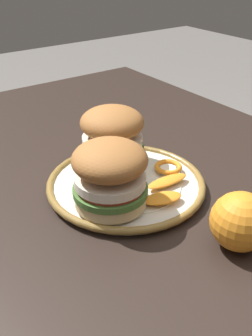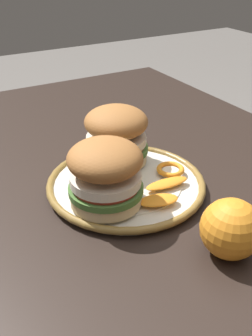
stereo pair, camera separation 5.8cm
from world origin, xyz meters
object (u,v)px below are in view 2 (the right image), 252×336
(whole_orange, at_px, (231,229))
(dining_table, at_px, (121,248))
(sandwich_half_right, at_px, (116,134))
(dinner_plate, at_px, (126,184))
(sandwich_half_left, at_px, (105,173))

(whole_orange, bearing_deg, dining_table, 19.63)
(sandwich_half_right, height_order, whole_orange, sandwich_half_right)
(dinner_plate, bearing_deg, dining_table, 133.72)
(dining_table, xyz_separation_m, dinner_plate, (0.02, -0.02, 0.11))
(dinner_plate, relative_size, whole_orange, 3.26)
(sandwich_half_left, xyz_separation_m, whole_orange, (-0.16, -0.10, -0.03))
(dinner_plate, xyz_separation_m, sandwich_half_right, (0.07, -0.02, 0.06))
(dinner_plate, distance_m, sandwich_half_left, 0.09)
(sandwich_half_right, relative_size, whole_orange, 1.84)
(dinner_plate, height_order, whole_orange, whole_orange)
(whole_orange, bearing_deg, sandwich_half_left, 31.01)
(sandwich_half_left, xyz_separation_m, sandwich_half_right, (0.11, -0.08, 0.00))
(dining_table, relative_size, whole_orange, 15.30)
(dinner_plate, distance_m, sandwich_half_right, 0.09)
(dining_table, bearing_deg, sandwich_half_right, -25.32)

